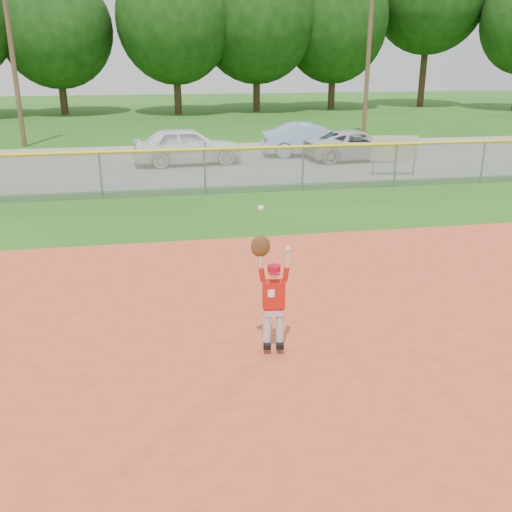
{
  "coord_description": "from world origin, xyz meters",
  "views": [
    {
      "loc": [
        -1.67,
        -8.61,
        4.45
      ],
      "look_at": [
        0.01,
        0.64,
        1.1
      ],
      "focal_mm": 40.0,
      "sensor_mm": 36.0,
      "label": 1
    }
  ],
  "objects_px": {
    "car_white_b": "(357,145)",
    "sponsor_sign": "(395,150)",
    "car_blue": "(311,139)",
    "ballplayer": "(272,293)",
    "car_white_a": "(187,146)"
  },
  "relations": [
    {
      "from": "sponsor_sign",
      "to": "ballplayer",
      "type": "distance_m",
      "value": 14.49
    },
    {
      "from": "car_blue",
      "to": "ballplayer",
      "type": "xyz_separation_m",
      "value": [
        -5.5,
        -17.52,
        0.28
      ]
    },
    {
      "from": "car_white_a",
      "to": "car_blue",
      "type": "relative_size",
      "value": 1.03
    },
    {
      "from": "car_white_a",
      "to": "sponsor_sign",
      "type": "xyz_separation_m",
      "value": [
        7.53,
        -3.88,
        0.22
      ]
    },
    {
      "from": "car_blue",
      "to": "sponsor_sign",
      "type": "bearing_deg",
      "value": -154.68
    },
    {
      "from": "car_blue",
      "to": "ballplayer",
      "type": "bearing_deg",
      "value": 167.81
    },
    {
      "from": "sponsor_sign",
      "to": "ballplayer",
      "type": "relative_size",
      "value": 0.76
    },
    {
      "from": "car_white_b",
      "to": "sponsor_sign",
      "type": "relative_size",
      "value": 2.65
    },
    {
      "from": "car_white_a",
      "to": "ballplayer",
      "type": "bearing_deg",
      "value": 174.93
    },
    {
      "from": "car_white_b",
      "to": "sponsor_sign",
      "type": "xyz_separation_m",
      "value": [
        0.13,
        -3.66,
        0.36
      ]
    },
    {
      "from": "car_white_b",
      "to": "car_blue",
      "type": "bearing_deg",
      "value": 48.05
    },
    {
      "from": "sponsor_sign",
      "to": "car_blue",
      "type": "bearing_deg",
      "value": 110.07
    },
    {
      "from": "car_white_a",
      "to": "car_blue",
      "type": "height_order",
      "value": "car_white_a"
    },
    {
      "from": "car_blue",
      "to": "sponsor_sign",
      "type": "relative_size",
      "value": 2.56
    },
    {
      "from": "car_white_a",
      "to": "car_white_b",
      "type": "relative_size",
      "value": 0.99
    }
  ]
}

